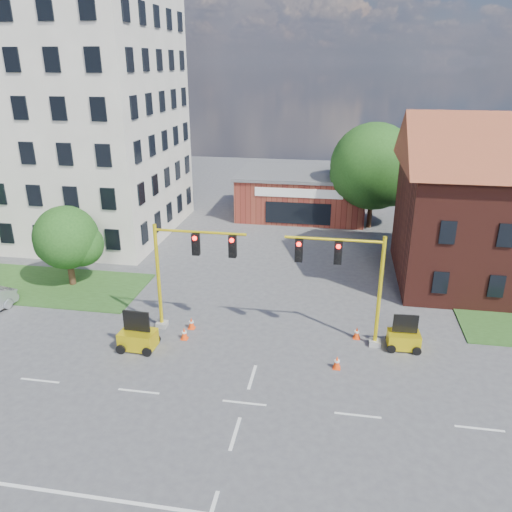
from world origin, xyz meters
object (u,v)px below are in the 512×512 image
at_px(signal_mast_west, 186,266).
at_px(trailer_west, 138,338).
at_px(signal_mast_east, 348,277).
at_px(trailer_east, 404,338).
at_px(pickup_white, 491,292).

bearing_deg(signal_mast_west, trailer_west, -130.06).
relative_size(signal_mast_west, trailer_west, 2.94).
xyz_separation_m(signal_mast_west, signal_mast_east, (8.71, 0.00, 0.00)).
bearing_deg(trailer_west, signal_mast_east, 15.46).
relative_size(signal_mast_east, trailer_east, 3.28).
relative_size(signal_mast_east, trailer_west, 2.94).
xyz_separation_m(trailer_west, trailer_east, (13.89, 2.41, -0.07)).
distance_m(trailer_east, pickup_white, 8.80).
height_order(signal_mast_east, trailer_east, signal_mast_east).
distance_m(trailer_west, trailer_east, 14.09).
bearing_deg(trailer_east, trailer_west, -172.44).
height_order(signal_mast_west, signal_mast_east, same).
distance_m(signal_mast_east, trailer_west, 11.52).
relative_size(signal_mast_west, trailer_east, 3.28).
xyz_separation_m(signal_mast_west, pickup_white, (17.78, 6.43, -3.17)).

